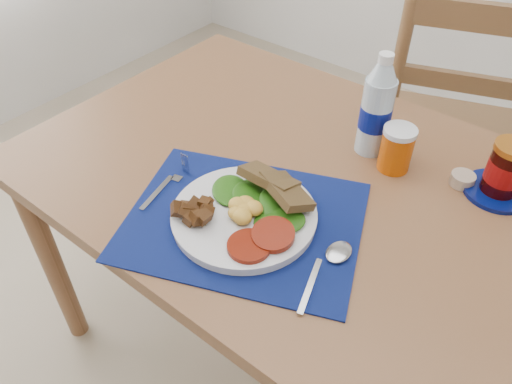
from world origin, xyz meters
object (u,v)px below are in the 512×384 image
Objects in this scene: water_bottle at (376,110)px; jam_on_saucer at (504,173)px; juice_glass at (396,150)px; chair_far at (454,109)px; breakfast_plate at (241,212)px.

jam_on_saucer is (0.30, 0.03, -0.05)m from water_bottle.
water_bottle is at bearing 159.11° from juice_glass.
jam_on_saucer is at bearing 6.03° from water_bottle.
jam_on_saucer is (0.22, 0.06, 0.01)m from juice_glass.
chair_far is 8.39× the size of jam_on_saucer.
breakfast_plate is 0.41m from water_bottle.
water_bottle reaches higher than juice_glass.
jam_on_saucer reaches higher than juice_glass.
water_bottle is 0.31m from jam_on_saucer.
breakfast_plate is (-0.13, -0.93, 0.16)m from chair_far.
chair_far reaches higher than juice_glass.
juice_glass is 0.71× the size of jam_on_saucer.
breakfast_plate is 0.40m from juice_glass.
water_bottle is 1.75× the size of jam_on_saucer.
chair_far is at bearing 117.26° from jam_on_saucer.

